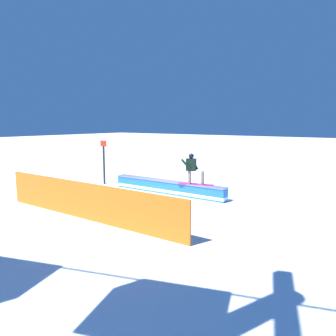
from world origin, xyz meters
name	(u,v)px	position (x,y,z in m)	size (l,w,h in m)	color
ground_plane	(167,193)	(0.00, 0.00, 0.00)	(120.00, 120.00, 0.00)	white
grind_box	(167,188)	(0.00, 0.00, 0.26)	(5.75, 0.49, 0.58)	blue
snowboarder	(192,168)	(-1.33, 0.04, 1.28)	(1.54, 0.73, 1.31)	#BC1F81
safety_fence	(85,201)	(0.00, 4.75, 0.62)	(8.18, 0.06, 1.23)	orange
trail_marker	(104,161)	(3.96, 0.10, 1.20)	(0.40, 0.10, 2.26)	#262628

